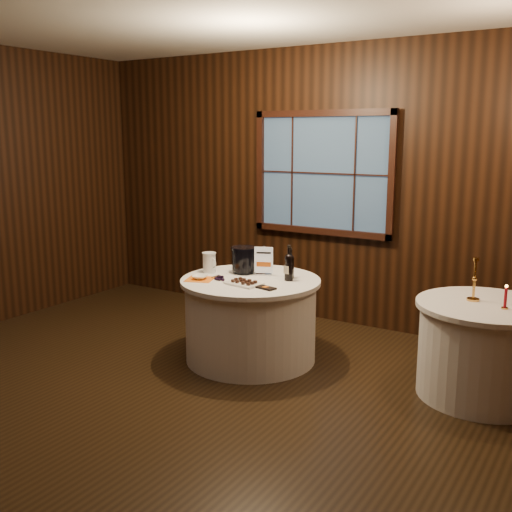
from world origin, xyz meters
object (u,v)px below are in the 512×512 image
Objects in this scene: main_table at (251,319)px; port_bottle_left at (290,265)px; sign_stand at (264,265)px; ice_bucket at (244,259)px; port_bottle_right at (289,265)px; chocolate_plate at (244,283)px; chocolate_box at (265,288)px; side_table at (483,350)px; grape_bunch at (220,278)px; brass_candlestick at (474,285)px; red_candle at (505,299)px; glass_pitcher at (209,262)px; cracker_bowl at (200,277)px.

port_bottle_left is (0.29, 0.23, 0.50)m from main_table.
ice_bucket is (-0.20, -0.02, 0.04)m from sign_stand.
chocolate_plate is at bearing -117.58° from port_bottle_right.
port_bottle_left is at bearing 102.21° from chocolate_box.
side_table is 5.92× the size of grape_bunch.
main_table is 3.66× the size of brass_candlestick.
ice_bucket is at bearing 151.50° from chocolate_box.
brass_candlestick is at bearing 155.82° from red_candle.
sign_stand is 1.46× the size of glass_pitcher.
port_bottle_left is at bearing 119.91° from port_bottle_right.
port_bottle_right is 0.39m from chocolate_box.
sign_stand is (-1.98, -0.11, 0.48)m from side_table.
glass_pitcher is 2.63m from red_candle.
sign_stand reaches higher than chocolate_plate.
port_bottle_left is at bearing 33.97° from glass_pitcher.
main_table is 5.10× the size of ice_bucket.
main_table is 0.49m from grape_bunch.
chocolate_plate is 1.82× the size of grape_bunch.
cracker_bowl is at bearing -166.73° from side_table.
chocolate_plate reaches higher than cracker_bowl.
brass_candlestick is (1.56, 0.20, -0.01)m from port_bottle_right.
cracker_bowl is (-0.67, -0.49, -0.10)m from port_bottle_left.
chocolate_box is (-0.03, -0.36, -0.13)m from port_bottle_right.
port_bottle_right is (0.32, 0.13, 0.52)m from main_table.
cracker_bowl is (-0.38, -0.26, 0.40)m from main_table.
grape_bunch is (-0.50, -0.41, -0.10)m from port_bottle_left.
main_table is 0.62m from port_bottle_left.
cracker_bowl is (-2.38, -0.56, 0.40)m from side_table.
port_bottle_right is 1.29× the size of ice_bucket.
sign_stand is 0.27m from port_bottle_left.
brass_candlestick is (2.36, 0.31, 0.03)m from glass_pitcher.
brass_candlestick is at bearing -6.46° from port_bottle_left.
sign_stand is 1.87m from brass_candlestick.
port_bottle_left is at bearing 63.02° from chocolate_plate.
grape_bunch is 2.16m from brass_candlestick.
side_table is 5.93× the size of chocolate_box.
glass_pitcher is 1.41× the size of cracker_bowl.
chocolate_box is at bearing -166.55° from red_candle.
main_table is at bearing -121.09° from sign_stand.
chocolate_plate is 1.90m from brass_candlestick.
chocolate_box is 1.00× the size of grape_bunch.
brass_candlestick is at bearing -19.66° from sign_stand.
side_table is 3.25× the size of chocolate_plate.
chocolate_plate is (0.25, -0.38, -0.11)m from ice_bucket.
main_table is 4.58× the size of sign_stand.
chocolate_plate is 1.82× the size of chocolate_box.
side_table is 7.95× the size of cracker_bowl.
main_table is 0.46m from chocolate_plate.
main_table is 1.19× the size of side_table.
brass_candlestick is (1.59, 0.56, 0.12)m from chocolate_box.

